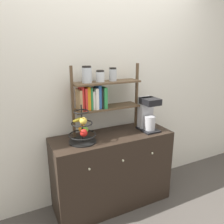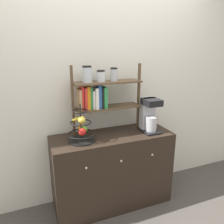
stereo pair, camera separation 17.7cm
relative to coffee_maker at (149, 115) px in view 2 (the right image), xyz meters
The scene contains 6 objects.
ground_plane 1.11m from the coffee_maker, 154.01° to the right, with size 12.00×12.00×0.00m, color #47423D.
wall_back 0.59m from the coffee_maker, 143.91° to the left, with size 7.00×0.05×2.60m, color silver.
sideboard 0.73m from the coffee_maker, behind, with size 1.27×0.48×0.83m.
coffee_maker is the anchor object (origin of this frame).
fruit_stand 0.75m from the coffee_maker, behind, with size 0.27×0.27×0.37m.
shelf_hutch 0.60m from the coffee_maker, 165.19° to the left, with size 0.75×0.20×0.72m.
Camera 2 is at (-0.78, -1.74, 1.70)m, focal length 35.00 mm.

